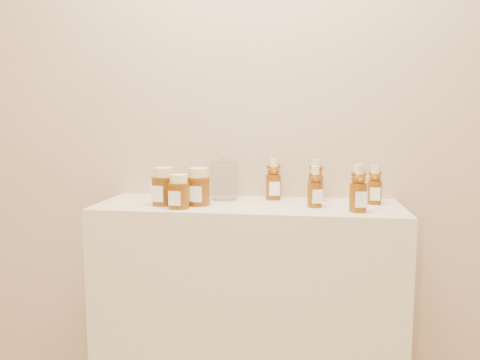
% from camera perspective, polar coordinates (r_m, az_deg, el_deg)
% --- Properties ---
extents(wall_back, '(3.50, 0.02, 2.70)m').
position_cam_1_polar(wall_back, '(2.02, 1.73, 10.70)').
color(wall_back, tan).
rests_on(wall_back, ground).
extents(display_table, '(1.20, 0.40, 0.90)m').
position_cam_1_polar(display_table, '(1.98, 0.98, -15.86)').
color(display_table, beige).
rests_on(display_table, ground).
extents(bear_bottle_back_left, '(0.08, 0.08, 0.20)m').
position_cam_1_polar(bear_bottle_back_left, '(1.95, 4.10, 0.45)').
color(bear_bottle_back_left, '#5B2D07').
rests_on(bear_bottle_back_left, display_table).
extents(bear_bottle_back_mid, '(0.07, 0.07, 0.19)m').
position_cam_1_polar(bear_bottle_back_mid, '(1.95, 9.23, 0.30)').
color(bear_bottle_back_mid, '#5B2D07').
rests_on(bear_bottle_back_mid, display_table).
extents(bear_bottle_back_right, '(0.06, 0.06, 0.17)m').
position_cam_1_polar(bear_bottle_back_right, '(1.92, 16.11, -0.28)').
color(bear_bottle_back_right, '#5B2D07').
rests_on(bear_bottle_back_right, display_table).
extents(bear_bottle_front_left, '(0.08, 0.08, 0.18)m').
position_cam_1_polar(bear_bottle_front_left, '(1.81, 9.13, -0.49)').
color(bear_bottle_front_left, '#5B2D07').
rests_on(bear_bottle_front_left, display_table).
extents(bear_bottle_front_right, '(0.08, 0.08, 0.19)m').
position_cam_1_polar(bear_bottle_front_right, '(1.74, 14.23, -0.62)').
color(bear_bottle_front_right, '#5B2D07').
rests_on(bear_bottle_front_right, display_table).
extents(honey_jar_left, '(0.12, 0.12, 0.15)m').
position_cam_1_polar(honey_jar_left, '(1.85, -9.31, -0.76)').
color(honey_jar_left, '#5B2D07').
rests_on(honey_jar_left, display_table).
extents(honey_jar_back, '(0.10, 0.10, 0.15)m').
position_cam_1_polar(honey_jar_back, '(1.83, -5.09, -0.80)').
color(honey_jar_back, '#5B2D07').
rests_on(honey_jar_back, display_table).
extents(honey_jar_front, '(0.09, 0.09, 0.13)m').
position_cam_1_polar(honey_jar_front, '(1.77, -7.46, -1.39)').
color(honey_jar_front, '#5B2D07').
rests_on(honey_jar_front, display_table).
extents(glass_canister, '(0.14, 0.14, 0.17)m').
position_cam_1_polar(glass_canister, '(1.95, -1.97, 0.09)').
color(glass_canister, white).
rests_on(glass_canister, display_table).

